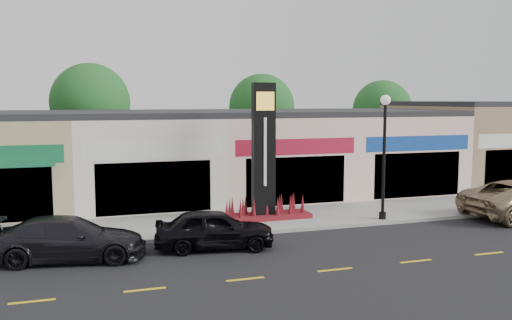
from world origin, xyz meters
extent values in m
plane|color=black|center=(0.00, 0.00, 0.00)|extent=(120.00, 120.00, 0.00)
cube|color=gray|center=(0.00, 4.35, 0.07)|extent=(52.00, 4.30, 0.15)
cube|color=gray|center=(0.00, 2.10, 0.07)|extent=(52.00, 0.20, 0.15)
cube|color=tan|center=(-8.50, 11.50, 2.25)|extent=(7.00, 10.00, 4.50)
cube|color=beige|center=(-1.50, 11.50, 2.25)|extent=(7.00, 10.00, 4.50)
cube|color=#262628|center=(-1.50, 11.50, 4.65)|extent=(7.00, 10.00, 0.30)
cube|color=black|center=(-1.50, 6.55, 1.40)|extent=(5.25, 0.10, 2.40)
cube|color=silver|center=(-1.50, 6.55, 3.10)|extent=(6.30, 0.12, 0.80)
cube|color=beige|center=(5.50, 11.50, 2.25)|extent=(7.00, 10.00, 4.50)
cube|color=#262628|center=(5.50, 11.50, 4.65)|extent=(7.00, 10.00, 0.30)
cube|color=black|center=(5.50, 6.55, 1.40)|extent=(5.25, 0.10, 2.40)
cube|color=#A71631|center=(5.50, 6.55, 3.10)|extent=(6.30, 0.12, 0.80)
cube|color=beige|center=(12.50, 11.50, 2.25)|extent=(7.00, 10.00, 4.50)
cube|color=#262628|center=(12.50, 11.50, 4.65)|extent=(7.00, 10.00, 0.30)
cube|color=black|center=(12.50, 6.55, 1.40)|extent=(5.25, 0.10, 2.40)
cube|color=#16419A|center=(12.50, 6.55, 3.10)|extent=(6.30, 0.12, 0.80)
cube|color=#8A6A50|center=(19.50, 11.50, 2.50)|extent=(7.00, 10.00, 5.00)
cube|color=#262628|center=(19.50, 11.50, 5.15)|extent=(7.00, 10.00, 0.30)
cylinder|color=#382619|center=(-4.00, 19.50, 1.57)|extent=(0.36, 0.36, 3.15)
sphere|color=#184E1B|center=(-4.00, 19.50, 5.23)|extent=(5.20, 5.20, 5.20)
cylinder|color=#382619|center=(8.00, 19.50, 1.49)|extent=(0.36, 0.36, 2.97)
sphere|color=#184E1B|center=(8.00, 19.50, 4.89)|extent=(4.80, 4.80, 4.80)
cylinder|color=#382619|center=(18.00, 19.50, 1.40)|extent=(0.36, 0.36, 2.80)
sphere|color=#184E1B|center=(18.00, 19.50, 4.64)|extent=(4.60, 4.60, 4.60)
cylinder|color=black|center=(8.00, 2.50, 0.30)|extent=(0.32, 0.32, 0.30)
cylinder|color=black|center=(8.00, 2.50, 2.80)|extent=(0.14, 0.14, 5.00)
sphere|color=silver|center=(8.00, 2.50, 5.40)|extent=(0.44, 0.44, 0.44)
cube|color=#590F20|center=(3.00, 4.20, 0.25)|extent=(4.20, 1.30, 0.20)
cube|color=black|center=(3.00, 4.20, 3.15)|extent=(1.00, 0.40, 6.00)
cube|color=yellow|center=(3.00, 3.98, 5.35)|extent=(0.80, 0.05, 0.80)
cube|color=silver|center=(3.00, 3.98, 3.15)|extent=(0.12, 0.04, 3.00)
imported|color=black|center=(-5.11, 0.70, 0.74)|extent=(2.88, 5.38, 1.48)
imported|color=black|center=(-0.10, 0.58, 0.74)|extent=(2.38, 4.53, 1.47)
camera|label=1|loc=(-4.54, -18.23, 5.42)|focal=38.00mm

